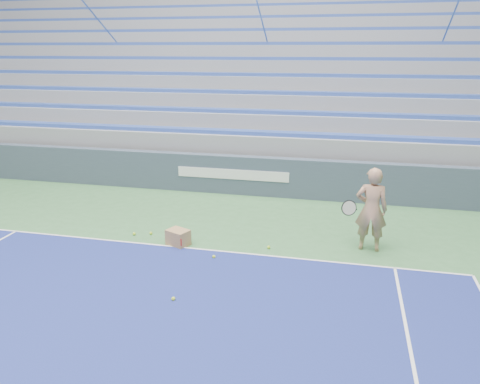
% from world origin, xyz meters
% --- Properties ---
extents(sponsor_barrier, '(30.00, 0.32, 1.10)m').
position_xyz_m(sponsor_barrier, '(0.00, 15.88, 0.55)').
color(sponsor_barrier, '#384555').
rests_on(sponsor_barrier, ground).
extents(bleachers, '(31.00, 9.15, 7.30)m').
position_xyz_m(bleachers, '(0.00, 21.60, 2.36)').
color(bleachers, gray).
rests_on(bleachers, ground).
extents(tennis_player, '(0.93, 0.84, 1.74)m').
position_xyz_m(tennis_player, '(3.64, 12.69, 0.87)').
color(tennis_player, tan).
rests_on(tennis_player, ground).
extents(ball_box, '(0.54, 0.49, 0.34)m').
position_xyz_m(ball_box, '(-0.26, 12.02, 0.17)').
color(ball_box, '#9D774C').
rests_on(ball_box, ground).
extents(tennis_ball_0, '(0.07, 0.07, 0.07)m').
position_xyz_m(tennis_ball_0, '(-1.41, 12.30, 0.03)').
color(tennis_ball_0, '#C4E42E').
rests_on(tennis_ball_0, ground).
extents(tennis_ball_1, '(0.07, 0.07, 0.07)m').
position_xyz_m(tennis_ball_1, '(1.64, 12.25, 0.03)').
color(tennis_ball_1, '#C4E42E').
rests_on(tennis_ball_1, ground).
extents(tennis_ball_2, '(0.07, 0.07, 0.07)m').
position_xyz_m(tennis_ball_2, '(0.65, 11.55, 0.03)').
color(tennis_ball_2, '#C4E42E').
rests_on(tennis_ball_2, ground).
extents(tennis_ball_3, '(0.07, 0.07, 0.07)m').
position_xyz_m(tennis_ball_3, '(-1.06, 12.42, 0.03)').
color(tennis_ball_3, '#C4E42E').
rests_on(tennis_ball_3, ground).
extents(tennis_ball_4, '(0.07, 0.07, 0.07)m').
position_xyz_m(tennis_ball_4, '(0.45, 9.83, 0.03)').
color(tennis_ball_4, '#C4E42E').
rests_on(tennis_ball_4, ground).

